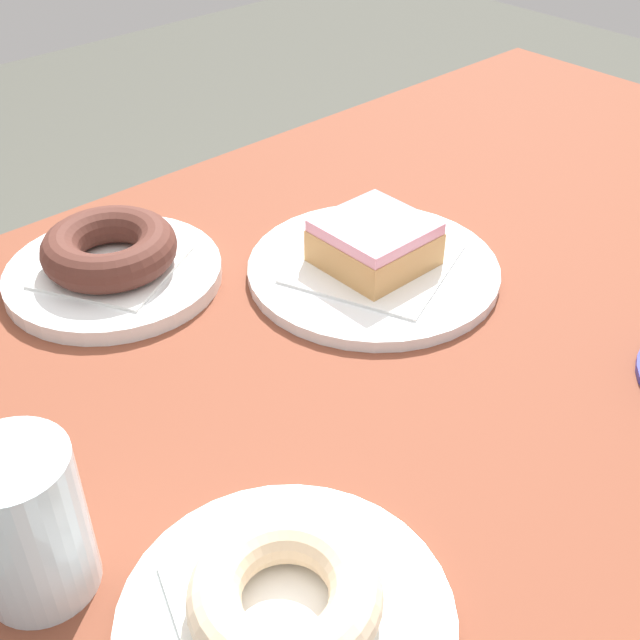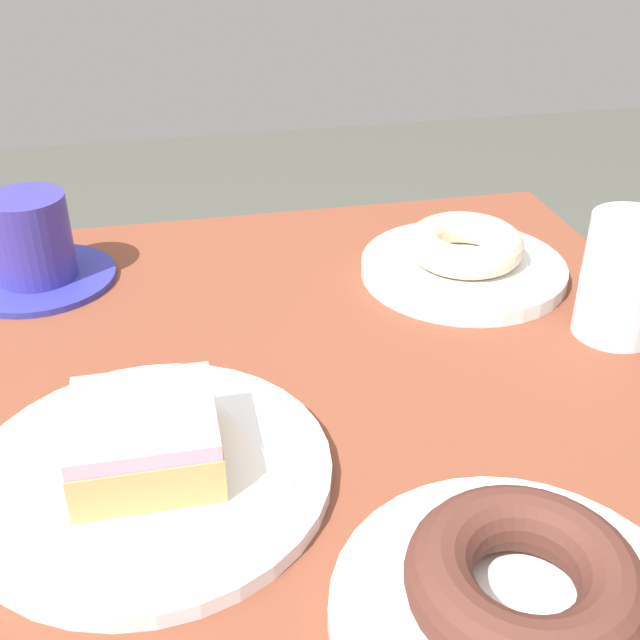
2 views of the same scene
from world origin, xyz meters
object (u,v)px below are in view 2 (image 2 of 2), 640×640
Objects in this scene: plate_chocolate_ring at (518,617)px; donut_chocolate_ring at (525,580)px; plate_sugar_ring at (463,269)px; plate_glazed_square at (151,473)px; coffee_cup at (33,246)px; donut_sugar_ring at (465,244)px; water_glass at (624,278)px; donut_glazed_square at (145,437)px.

donut_chocolate_ring reaches higher than plate_chocolate_ring.
plate_glazed_square is at bearing 37.19° from plate_sugar_ring.
plate_chocolate_ring is at bearing 121.72° from coffee_cup.
plate_chocolate_ring is at bearing 73.24° from donut_sugar_ring.
plate_glazed_square is 0.40m from water_glass.
donut_glazed_square reaches higher than donut_chocolate_ring.
plate_sugar_ring is at bearing -142.81° from donut_glazed_square.
plate_chocolate_ring and plate_sugar_ring have the same top height.
plate_chocolate_ring is 0.40m from donut_sugar_ring.
donut_sugar_ring is 0.40m from coffee_cup.
water_glass is (-0.39, -0.10, 0.02)m from donut_glazed_square.
donut_chocolate_ring is 0.24m from plate_glazed_square.
plate_glazed_square is 0.31m from coffee_cup.
donut_chocolate_ring is at bearing 121.72° from coffee_cup.
donut_chocolate_ring is 0.40m from plate_sugar_ring.
donut_glazed_square is 0.84× the size of donut_sugar_ring.
plate_sugar_ring is at bearing -142.81° from plate_glazed_square.
plate_sugar_ring is at bearing -54.87° from water_glass.
donut_chocolate_ring is 1.12× the size of donut_sugar_ring.
plate_chocolate_ring is 0.03m from donut_chocolate_ring.
water_glass is at bearing 125.13° from donut_sugar_ring.
water_glass reaches higher than plate_glazed_square.
donut_glazed_square is at bearing 14.99° from water_glass.
donut_chocolate_ring is at bearing 73.24° from plate_sugar_ring.
plate_sugar_ring is at bearing -106.76° from plate_chocolate_ring.
water_glass is (-0.09, 0.12, 0.02)m from donut_sugar_ring.
water_glass is (-0.20, -0.26, 0.04)m from plate_chocolate_ring.
plate_chocolate_ring is at bearing 73.24° from plate_sugar_ring.
donut_glazed_square is 0.65× the size of coffee_cup.
donut_chocolate_ring is 0.87× the size of coffee_cup.
donut_chocolate_ring is 1.34× the size of donut_glazed_square.
water_glass is at bearing 157.95° from coffee_cup.
coffee_cup is (0.28, -0.45, 0.03)m from plate_chocolate_ring.
donut_sugar_ring is 1.04× the size of water_glass.
coffee_cup is (0.09, -0.30, 0.03)m from plate_glazed_square.
plate_glazed_square is 2.57× the size of donut_glazed_square.
plate_sugar_ring is (-0.11, -0.38, -0.00)m from plate_chocolate_ring.
donut_chocolate_ring is 0.33m from water_glass.
donut_glazed_square reaches higher than plate_glazed_square.
plate_sugar_ring is 1.38× the size of coffee_cup.
plate_glazed_square is (0.18, -0.15, -0.00)m from plate_chocolate_ring.
plate_sugar_ring is at bearing 169.74° from coffee_cup.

